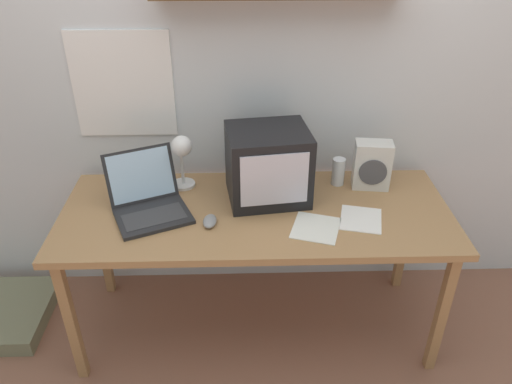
# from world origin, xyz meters

# --- Properties ---
(ground_plane) EXTENTS (12.00, 12.00, 0.00)m
(ground_plane) POSITION_xyz_m (0.00, 0.00, 0.00)
(ground_plane) COLOR #93624D
(back_wall) EXTENTS (5.60, 0.24, 2.60)m
(back_wall) POSITION_xyz_m (-0.00, 0.45, 1.31)
(back_wall) COLOR silver
(back_wall) RESTS_ON ground_plane
(corner_desk) EXTENTS (1.83, 0.73, 0.75)m
(corner_desk) POSITION_xyz_m (0.00, 0.00, 0.69)
(corner_desk) COLOR #A97C4E
(corner_desk) RESTS_ON ground_plane
(crt_monitor) EXTENTS (0.41, 0.37, 0.35)m
(crt_monitor) POSITION_xyz_m (0.06, 0.12, 0.92)
(crt_monitor) COLOR black
(crt_monitor) RESTS_ON corner_desk
(laptop) EXTENTS (0.43, 0.44, 0.26)m
(laptop) POSITION_xyz_m (-0.50, 0.02, 0.81)
(laptop) COLOR #232326
(laptop) RESTS_ON corner_desk
(desk_lamp) EXTENTS (0.12, 0.17, 0.30)m
(desk_lamp) POSITION_xyz_m (-0.35, 0.19, 0.95)
(desk_lamp) COLOR white
(desk_lamp) RESTS_ON corner_desk
(juice_glass) EXTENTS (0.06, 0.06, 0.14)m
(juice_glass) POSITION_xyz_m (0.42, 0.23, 0.81)
(juice_glass) COLOR white
(juice_glass) RESTS_ON corner_desk
(space_heater) EXTENTS (0.19, 0.13, 0.24)m
(space_heater) POSITION_xyz_m (0.58, 0.20, 0.87)
(space_heater) COLOR silver
(space_heater) RESTS_ON corner_desk
(computer_mouse) EXTENTS (0.07, 0.11, 0.03)m
(computer_mouse) POSITION_xyz_m (-0.21, -0.11, 0.76)
(computer_mouse) COLOR gray
(computer_mouse) RESTS_ON corner_desk
(loose_paper_near_laptop) EXTENTS (0.23, 0.24, 0.00)m
(loose_paper_near_laptop) POSITION_xyz_m (0.48, -0.09, 0.75)
(loose_paper_near_laptop) COLOR white
(loose_paper_near_laptop) RESTS_ON corner_desk
(loose_paper_near_monitor) EXTENTS (0.25, 0.26, 0.00)m
(loose_paper_near_monitor) POSITION_xyz_m (0.26, -0.15, 0.75)
(loose_paper_near_monitor) COLOR silver
(loose_paper_near_monitor) RESTS_ON corner_desk
(floor_cushion) EXTENTS (0.51, 0.51, 0.09)m
(floor_cushion) POSITION_xyz_m (-1.40, 0.07, 0.05)
(floor_cushion) COLOR gray
(floor_cushion) RESTS_ON ground_plane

